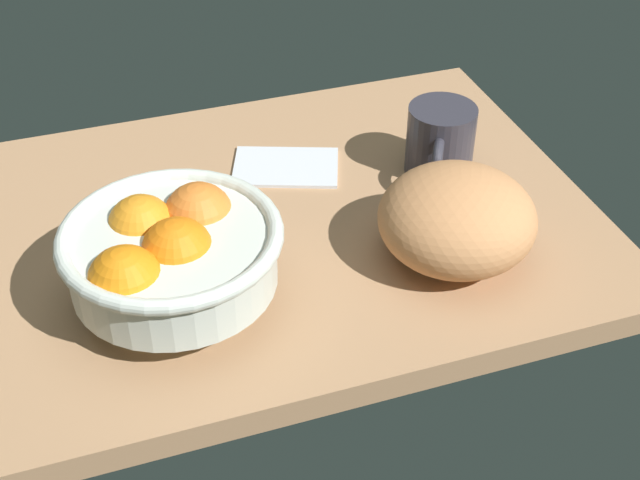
% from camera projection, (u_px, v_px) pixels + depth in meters
% --- Properties ---
extents(ground_plane, '(0.79, 0.54, 0.03)m').
position_uv_depth(ground_plane, '(246.00, 235.00, 1.00)').
color(ground_plane, '#A87C56').
extents(fruit_bowl, '(0.22, 0.22, 0.11)m').
position_uv_depth(fruit_bowl, '(170.00, 253.00, 0.85)').
color(fruit_bowl, silver).
rests_on(fruit_bowl, ground).
extents(bread_loaf, '(0.23, 0.23, 0.10)m').
position_uv_depth(bread_loaf, '(457.00, 219.00, 0.92)').
color(bread_loaf, tan).
rests_on(bread_loaf, ground).
extents(napkin_folded, '(0.15, 0.12, 0.01)m').
position_uv_depth(napkin_folded, '(286.00, 165.00, 1.08)').
color(napkin_folded, silver).
rests_on(napkin_folded, ground).
extents(mug, '(0.09, 0.12, 0.09)m').
position_uv_depth(mug, '(440.00, 142.00, 1.05)').
color(mug, '#312F39').
rests_on(mug, ground).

